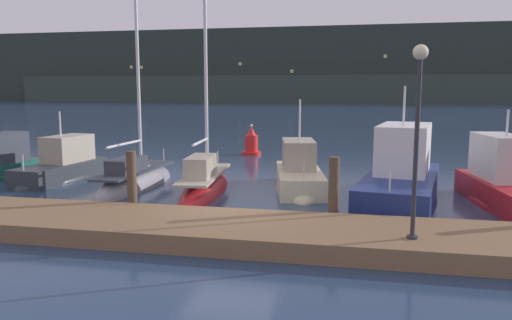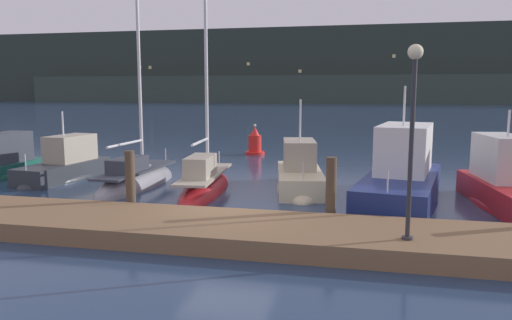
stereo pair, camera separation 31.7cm
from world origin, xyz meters
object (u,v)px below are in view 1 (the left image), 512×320
Objects in this scene: sailboat_berth_5 at (205,188)px; motorboat_berth_8 at (502,191)px; motorboat_berth_3 at (63,172)px; dock_lamppost at (418,111)px; sailboat_berth_4 at (136,184)px; channel_buoy at (251,144)px; motorboat_berth_6 at (299,181)px; motorboat_berth_7 at (401,187)px.

motorboat_berth_8 is (9.83, 0.09, 0.27)m from sailboat_berth_5.
motorboat_berth_3 is 0.62× the size of sailboat_berth_5.
dock_lamppost reaches higher than motorboat_berth_3.
sailboat_berth_4 is 5.57× the size of channel_buoy.
sailboat_berth_5 is (2.79, -0.34, 0.06)m from sailboat_berth_4.
sailboat_berth_5 reaches higher than dock_lamppost.
sailboat_berth_4 is 1.83× the size of motorboat_berth_6.
motorboat_berth_8 is (3.11, -0.01, -0.02)m from motorboat_berth_7.
motorboat_berth_8 is 7.24m from dock_lamppost.
sailboat_berth_5 is 4.68× the size of channel_buoy.
motorboat_berth_6 is 1.26× the size of dock_lamppost.
dock_lamppost is at bearing -33.14° from sailboat_berth_4.
sailboat_berth_5 is 1.95× the size of dock_lamppost.
sailboat_berth_4 is 1.30× the size of motorboat_berth_7.
sailboat_berth_4 is 6.09m from motorboat_berth_6.
sailboat_berth_5 is 1.09× the size of motorboat_berth_7.
dock_lamppost is (3.31, -7.05, 2.90)m from motorboat_berth_6.
sailboat_berth_5 is at bearing -157.80° from motorboat_berth_6.
motorboat_berth_3 is 2.89× the size of channel_buoy.
sailboat_berth_4 is 2.81m from sailboat_berth_5.
motorboat_berth_3 is at bearing -122.19° from channel_buoy.
motorboat_berth_7 is at bearing 87.98° from dock_lamppost.
motorboat_berth_6 reaches higher than channel_buoy.
sailboat_berth_5 is at bearing 138.67° from dock_lamppost.
sailboat_berth_4 is at bearing -170.83° from motorboat_berth_6.
motorboat_berth_8 is at bearing -4.12° from motorboat_berth_3.
dock_lamppost reaches higher than channel_buoy.
motorboat_berth_8 is 3.33× the size of channel_buoy.
motorboat_berth_6 is at bearing 160.92° from motorboat_berth_7.
sailboat_berth_4 reaches higher than motorboat_berth_3.
sailboat_berth_5 reaches higher than motorboat_berth_3.
motorboat_berth_7 is (13.14, -1.16, 0.14)m from motorboat_berth_3.
channel_buoy is at bearing 112.38° from motorboat_berth_6.
sailboat_berth_4 is 10.43m from channel_buoy.
motorboat_berth_7 is (9.52, -0.25, 0.34)m from sailboat_berth_4.
motorboat_berth_8 is 1.38× the size of dock_lamppost.
sailboat_berth_4 reaches higher than channel_buoy.
sailboat_berth_4 reaches higher than dock_lamppost.
sailboat_berth_5 reaches higher than motorboat_berth_8.
motorboat_berth_6 is (3.22, 1.31, 0.12)m from sailboat_berth_5.
motorboat_berth_8 is (16.24, -1.17, 0.12)m from motorboat_berth_3.
motorboat_berth_8 is (12.62, -0.25, 0.33)m from sailboat_berth_4.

